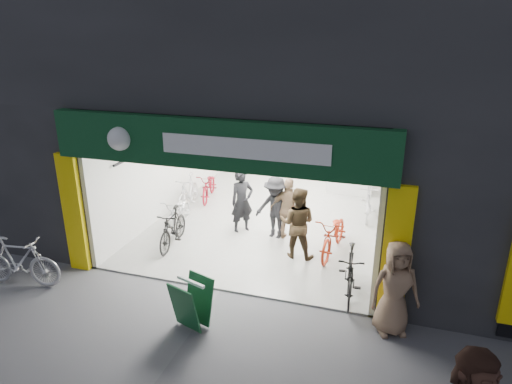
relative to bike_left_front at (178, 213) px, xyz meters
The scene contains 16 objects.
ground 3.30m from the bike_left_front, 49.21° to the right, with size 60.00×60.00×0.00m, color #56565B.
building 5.53m from the bike_left_front, 39.48° to the left, with size 17.00×10.27×8.00m.
bike_left_front is the anchor object (origin of this frame).
bike_left_midfront 1.03m from the bike_left_front, 70.91° to the right, with size 0.45×1.59×0.95m, color black.
bike_left_midback 2.21m from the bike_left_front, 92.07° to the left, with size 0.57×1.64×0.86m, color maroon.
bike_left_back 1.41m from the bike_left_front, 104.91° to the left, with size 0.46×1.65×0.99m, color silver.
bike_right_front 4.98m from the bike_left_front, 22.14° to the right, with size 0.47×1.66×1.00m, color black.
bike_right_mid 4.06m from the bike_left_front, ahead, with size 0.64×1.83×0.96m, color #9A230E.
bike_right_back 5.14m from the bike_left_front, 25.62° to the left, with size 0.48×1.69×1.02m, color #A6A5A9.
parked_bike 3.92m from the bike_left_front, 117.64° to the right, with size 0.50×1.78×1.07m, color silver.
customer_a 1.72m from the bike_left_front, 10.10° to the left, with size 0.61×0.40×1.67m, color black.
customer_b 3.36m from the bike_left_front, 10.73° to the right, with size 0.82×0.64×1.69m, color #3D2D1C.
customer_c 2.58m from the bike_left_front, ahead, with size 1.04×0.60×1.61m, color black.
customer_d 2.91m from the bike_left_front, ahead, with size 0.93×0.39×1.59m, color #8D6E52.
pedestrian_near 6.12m from the bike_left_front, 27.06° to the right, with size 0.83×0.54×1.70m, color #88684F.
sandwich_board 4.24m from the bike_left_front, 60.35° to the right, with size 0.74×0.75×0.89m.
Camera 1 is at (3.05, -7.33, 5.01)m, focal length 32.00 mm.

